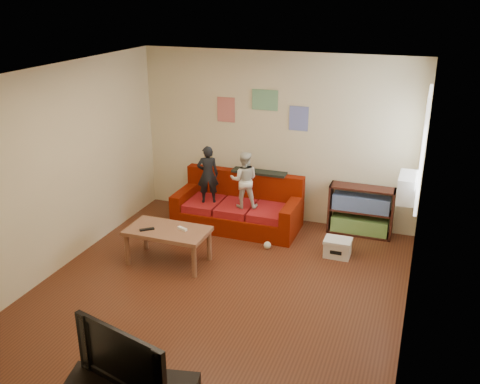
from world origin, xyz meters
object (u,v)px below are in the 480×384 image
(bookshelf, at_px, (360,213))
(television, at_px, (129,353))
(child_a, at_px, (208,174))
(file_box, at_px, (338,248))
(sofa, at_px, (239,209))
(coffee_table, at_px, (168,234))
(child_b, at_px, (244,180))

(bookshelf, relative_size, television, 0.98)
(child_a, relative_size, file_box, 2.41)
(sofa, relative_size, television, 1.96)
(coffee_table, bearing_deg, child_a, 88.27)
(coffee_table, height_order, television, television)
(child_b, bearing_deg, coffee_table, 47.55)
(bookshelf, height_order, file_box, bookshelf)
(bookshelf, bearing_deg, television, -106.07)
(sofa, distance_m, bookshelf, 1.90)
(file_box, distance_m, television, 3.91)
(file_box, bearing_deg, child_b, 167.26)
(child_a, height_order, television, child_a)
(sofa, distance_m, coffee_table, 1.57)
(child_a, height_order, file_box, child_a)
(child_b, bearing_deg, file_box, 150.63)
(coffee_table, bearing_deg, sofa, 71.72)
(sofa, bearing_deg, file_box, -16.98)
(sofa, xyz_separation_m, child_a, (-0.45, -0.17, 0.58))
(file_box, bearing_deg, bookshelf, 77.88)
(sofa, relative_size, coffee_table, 1.75)
(sofa, xyz_separation_m, child_b, (0.15, -0.17, 0.56))
(child_b, bearing_deg, television, 79.13)
(child_b, distance_m, file_box, 1.73)
(child_a, relative_size, child_b, 1.04)
(coffee_table, relative_size, television, 1.12)
(child_a, xyz_separation_m, coffee_table, (-0.04, -1.32, -0.44))
(coffee_table, distance_m, television, 2.93)
(bookshelf, xyz_separation_m, television, (-1.31, -4.55, 0.36))
(child_a, bearing_deg, television, 80.10)
(bookshelf, height_order, television, television)
(child_a, distance_m, bookshelf, 2.43)
(child_a, xyz_separation_m, child_b, (0.60, 0.00, -0.02))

